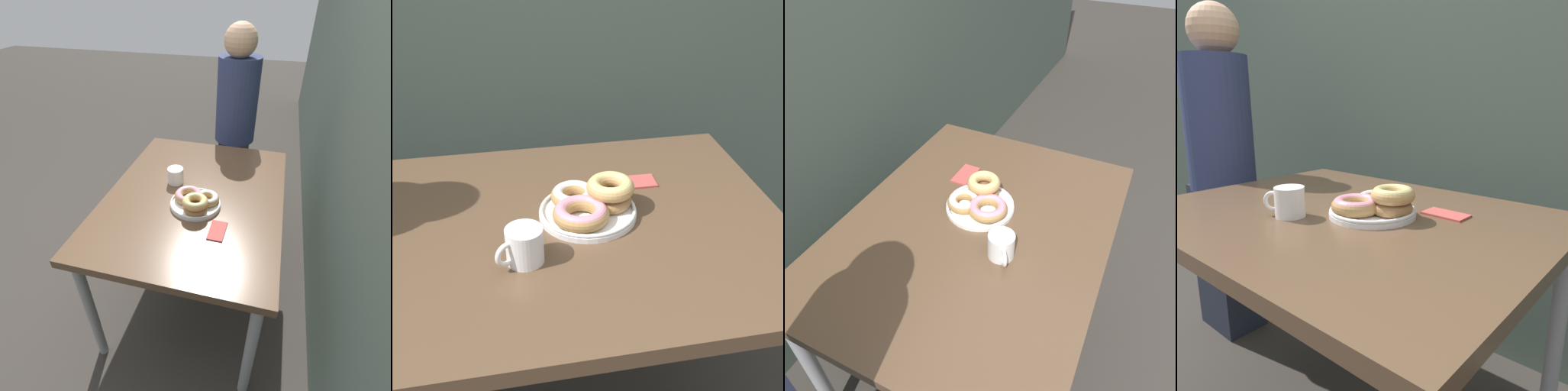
% 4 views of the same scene
% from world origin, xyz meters
% --- Properties ---
extents(ground_plane, '(14.00, 14.00, 0.00)m').
position_xyz_m(ground_plane, '(0.00, 0.00, 0.00)').
color(ground_plane, '#38332D').
extents(wall_back, '(8.00, 0.05, 2.60)m').
position_xyz_m(wall_back, '(0.00, 1.12, 1.30)').
color(wall_back, '#47564C').
rests_on(wall_back, ground_plane).
extents(dining_table, '(1.17, 0.89, 0.77)m').
position_xyz_m(dining_table, '(0.00, 0.39, 0.70)').
color(dining_table, brown).
rests_on(dining_table, ground_plane).
extents(donut_plate, '(0.26, 0.27, 0.09)m').
position_xyz_m(donut_plate, '(0.10, 0.42, 0.81)').
color(donut_plate, white).
rests_on(donut_plate, dining_table).
extents(coffee_mug, '(0.11, 0.09, 0.09)m').
position_xyz_m(coffee_mug, '(-0.09, 0.26, 0.82)').
color(coffee_mug, white).
rests_on(coffee_mug, dining_table).
extents(person_figure, '(0.32, 0.28, 1.48)m').
position_xyz_m(person_figure, '(-0.86, 0.47, 0.76)').
color(person_figure, '#232838').
rests_on(person_figure, ground_plane).
extents(napkin, '(0.13, 0.07, 0.01)m').
position_xyz_m(napkin, '(0.24, 0.56, 0.78)').
color(napkin, '#BC4C47').
rests_on(napkin, dining_table).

